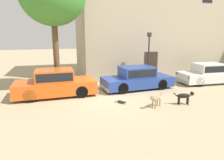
{
  "coord_description": "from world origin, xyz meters",
  "views": [
    {
      "loc": [
        -2.61,
        -10.06,
        3.34
      ],
      "look_at": [
        0.4,
        0.2,
        0.9
      ],
      "focal_mm": 31.85,
      "sensor_mm": 36.0,
      "label": 1
    }
  ],
  "objects_px": {
    "parked_sedan_second": "(137,78)",
    "stray_dog_spotted": "(185,96)",
    "stray_cat": "(121,102)",
    "parked_sedan_nearest": "(55,83)",
    "street_lamp": "(149,51)",
    "parked_sedan_third": "(208,73)",
    "stray_dog_tan": "(156,99)"
  },
  "relations": [
    {
      "from": "parked_sedan_second",
      "to": "stray_dog_tan",
      "type": "bearing_deg",
      "value": -102.21
    },
    {
      "from": "stray_dog_tan",
      "to": "parked_sedan_nearest",
      "type": "bearing_deg",
      "value": -69.16
    },
    {
      "from": "street_lamp",
      "to": "parked_sedan_third",
      "type": "bearing_deg",
      "value": -15.82
    },
    {
      "from": "stray_dog_spotted",
      "to": "parked_sedan_third",
      "type": "bearing_deg",
      "value": 53.37
    },
    {
      "from": "parked_sedan_nearest",
      "to": "stray_dog_spotted",
      "type": "height_order",
      "value": "parked_sedan_nearest"
    },
    {
      "from": "parked_sedan_nearest",
      "to": "street_lamp",
      "type": "xyz_separation_m",
      "value": [
        6.25,
        1.24,
        1.53
      ]
    },
    {
      "from": "parked_sedan_third",
      "to": "stray_cat",
      "type": "xyz_separation_m",
      "value": [
        -7.26,
        -2.35,
        -0.61
      ]
    },
    {
      "from": "stray_cat",
      "to": "street_lamp",
      "type": "bearing_deg",
      "value": 98.87
    },
    {
      "from": "parked_sedan_nearest",
      "to": "stray_cat",
      "type": "distance_m",
      "value": 3.89
    },
    {
      "from": "stray_dog_tan",
      "to": "stray_cat",
      "type": "bearing_deg",
      "value": -68.62
    },
    {
      "from": "parked_sedan_second",
      "to": "stray_dog_spotted",
      "type": "relative_size",
      "value": 4.4
    },
    {
      "from": "parked_sedan_second",
      "to": "stray_dog_spotted",
      "type": "xyz_separation_m",
      "value": [
        1.06,
        -3.41,
        -0.25
      ]
    },
    {
      "from": "stray_dog_spotted",
      "to": "street_lamp",
      "type": "height_order",
      "value": "street_lamp"
    },
    {
      "from": "parked_sedan_second",
      "to": "stray_dog_spotted",
      "type": "bearing_deg",
      "value": -76.47
    },
    {
      "from": "parked_sedan_second",
      "to": "stray_cat",
      "type": "xyz_separation_m",
      "value": [
        -1.87,
        -2.38,
        -0.62
      ]
    },
    {
      "from": "parked_sedan_nearest",
      "to": "stray_cat",
      "type": "height_order",
      "value": "parked_sedan_nearest"
    },
    {
      "from": "parked_sedan_third",
      "to": "stray_cat",
      "type": "distance_m",
      "value": 7.66
    },
    {
      "from": "parked_sedan_second",
      "to": "street_lamp",
      "type": "xyz_separation_m",
      "value": [
        1.3,
        1.13,
        1.57
      ]
    },
    {
      "from": "stray_dog_tan",
      "to": "street_lamp",
      "type": "xyz_separation_m",
      "value": [
        1.8,
        4.49,
        1.84
      ]
    },
    {
      "from": "street_lamp",
      "to": "parked_sedan_nearest",
      "type": "bearing_deg",
      "value": -168.79
    },
    {
      "from": "parked_sedan_third",
      "to": "stray_cat",
      "type": "relative_size",
      "value": 7.44
    },
    {
      "from": "street_lamp",
      "to": "stray_cat",
      "type": "bearing_deg",
      "value": -132.05
    },
    {
      "from": "parked_sedan_nearest",
      "to": "stray_dog_spotted",
      "type": "xyz_separation_m",
      "value": [
        6.01,
        -3.29,
        -0.29
      ]
    },
    {
      "from": "stray_dog_spotted",
      "to": "stray_cat",
      "type": "height_order",
      "value": "stray_dog_spotted"
    },
    {
      "from": "parked_sedan_nearest",
      "to": "stray_dog_spotted",
      "type": "relative_size",
      "value": 4.3
    },
    {
      "from": "parked_sedan_nearest",
      "to": "parked_sedan_third",
      "type": "relative_size",
      "value": 1.04
    },
    {
      "from": "parked_sedan_nearest",
      "to": "stray_cat",
      "type": "bearing_deg",
      "value": -37.49
    },
    {
      "from": "parked_sedan_second",
      "to": "stray_dog_spotted",
      "type": "height_order",
      "value": "parked_sedan_second"
    },
    {
      "from": "parked_sedan_second",
      "to": "street_lamp",
      "type": "bearing_deg",
      "value": 37.25
    },
    {
      "from": "parked_sedan_nearest",
      "to": "stray_dog_tan",
      "type": "bearing_deg",
      "value": -37.25
    },
    {
      "from": "parked_sedan_third",
      "to": "stray_dog_tan",
      "type": "height_order",
      "value": "parked_sedan_third"
    },
    {
      "from": "street_lamp",
      "to": "stray_dog_tan",
      "type": "bearing_deg",
      "value": -111.84
    }
  ]
}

